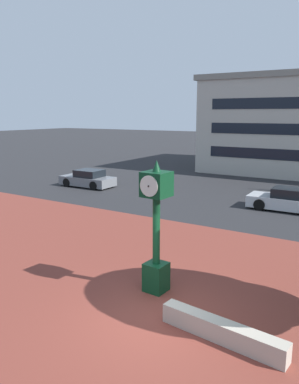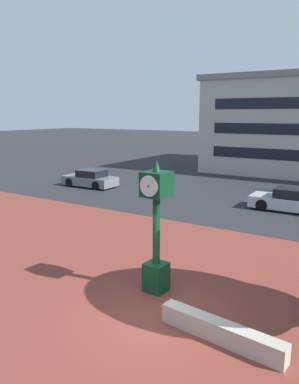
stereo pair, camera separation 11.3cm
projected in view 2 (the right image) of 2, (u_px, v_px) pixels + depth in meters
The scene contains 6 objects.
ground_plane at pixel (155, 319), 9.96m from camera, with size 200.00×200.00×0.00m, color #262628.
plaza_brick_paving at pixel (192, 287), 11.80m from camera, with size 44.00×12.46×0.01m, color brown.
planter_wall at pixel (220, 332), 8.95m from camera, with size 3.20×0.40×0.50m, color #ADA393.
street_clock at pixel (156, 227), 11.15m from camera, with size 0.78×0.86×4.04m.
car_street_near at pixel (290, 201), 21.02m from camera, with size 4.17×1.89×1.28m.
car_street_far at pixel (90, 179), 28.04m from camera, with size 4.14×1.99×1.28m.
Camera 2 is at (4.73, -7.73, 5.35)m, focal length 35.08 mm.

